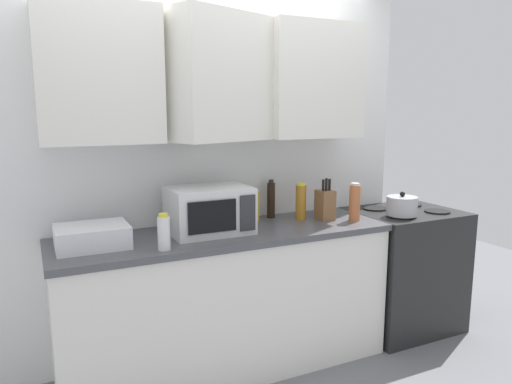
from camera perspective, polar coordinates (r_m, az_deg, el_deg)
wall_back_with_cabinets at (r=3.06m, az=-5.38°, el=8.54°), size 2.95×0.54×2.60m
counter_run at (r=3.08m, az=-3.52°, el=-12.82°), size 2.08×0.63×0.90m
stove_range at (r=3.80m, az=17.15°, el=-8.79°), size 0.76×0.64×0.91m
kettle at (r=3.45m, az=17.09°, el=-1.60°), size 0.21×0.21×0.17m
microwave at (r=2.89m, az=-5.63°, el=-2.14°), size 0.48×0.37×0.28m
dish_rack at (r=2.74m, az=-19.06°, el=-5.04°), size 0.38×0.30×0.12m
knife_block at (r=3.25m, az=8.28°, el=-1.47°), size 0.10×0.12×0.28m
bottle_soy_dark at (r=3.27m, az=1.81°, el=-0.92°), size 0.06×0.06×0.27m
bottle_yellow_mustard at (r=3.19m, az=-0.15°, el=-1.62°), size 0.06×0.06×0.21m
bottle_spice_jar at (r=3.25m, az=11.75°, el=-1.23°), size 0.07×0.07×0.26m
bottle_white_jar at (r=2.57m, az=-11.00°, el=-4.79°), size 0.07×0.07×0.20m
bottle_amber_vinegar at (r=3.22m, az=5.40°, el=-1.20°), size 0.07×0.07×0.25m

